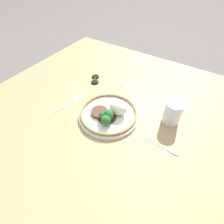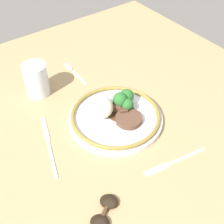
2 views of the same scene
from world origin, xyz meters
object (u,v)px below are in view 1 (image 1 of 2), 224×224
at_px(knife, 136,95).
at_px(spoon, 169,150).
at_px(fork, 72,102).
at_px(sunglasses, 95,79).
at_px(juice_glass, 172,114).
at_px(plate, 109,114).

xyz_separation_m(knife, spoon, (0.26, -0.22, 0.00)).
distance_m(fork, sunglasses, 0.21).
xyz_separation_m(fork, knife, (0.24, 0.22, -0.00)).
distance_m(fork, spoon, 0.50).
xyz_separation_m(juice_glass, fork, (-0.45, -0.14, -0.04)).
xyz_separation_m(plate, juice_glass, (0.24, 0.13, 0.02)).
relative_size(fork, sunglasses, 1.79).
distance_m(knife, sunglasses, 0.26).
bearing_deg(juice_glass, spoon, -72.21).
xyz_separation_m(fork, spoon, (0.50, -0.01, 0.00)).
bearing_deg(sunglasses, knife, -31.63).
distance_m(plate, fork, 0.21).
height_order(fork, spoon, spoon).
xyz_separation_m(juice_glass, knife, (-0.21, 0.08, -0.04)).
xyz_separation_m(plate, sunglasses, (-0.22, 0.20, -0.02)).
height_order(fork, knife, same).
bearing_deg(spoon, juice_glass, 109.58).
bearing_deg(fork, juice_glass, -63.37).
distance_m(spoon, sunglasses, 0.56).
xyz_separation_m(juice_glass, spoon, (0.05, -0.15, -0.04)).
height_order(juice_glass, fork, juice_glass).
distance_m(juice_glass, knife, 0.23).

